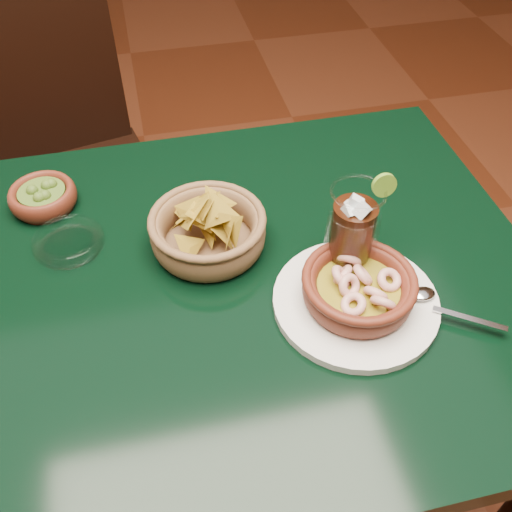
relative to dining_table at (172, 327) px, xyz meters
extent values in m
plane|color=#471C0C|center=(0.00, 0.00, -0.65)|extent=(7.00, 7.00, 0.00)
cube|color=black|center=(0.00, 0.00, 0.08)|extent=(1.20, 0.80, 0.04)
cylinder|color=black|center=(0.54, 0.34, -0.30)|extent=(0.06, 0.06, 0.71)
cube|color=black|center=(-0.19, 0.64, -0.20)|extent=(0.50, 0.50, 0.04)
cylinder|color=black|center=(-0.33, 0.42, -0.42)|extent=(0.04, 0.04, 0.45)
cylinder|color=black|center=(0.03, 0.50, -0.42)|extent=(0.04, 0.04, 0.45)
cylinder|color=black|center=(-0.40, 0.78, -0.42)|extent=(0.04, 0.04, 0.45)
cylinder|color=black|center=(-0.05, 0.86, -0.42)|extent=(0.04, 0.04, 0.45)
cube|color=black|center=(-0.23, 0.83, 0.04)|extent=(0.40, 0.12, 0.44)
cylinder|color=silver|center=(0.28, -0.10, 0.11)|extent=(0.25, 0.25, 0.01)
cylinder|color=#511E12|center=(0.28, -0.10, 0.12)|extent=(0.15, 0.15, 0.01)
torus|color=#511E12|center=(0.28, -0.10, 0.14)|extent=(0.19, 0.19, 0.04)
torus|color=#511E12|center=(0.28, -0.10, 0.16)|extent=(0.17, 0.17, 0.01)
cylinder|color=olive|center=(0.28, -0.10, 0.14)|extent=(0.13, 0.13, 0.01)
torus|color=#DCA798|center=(0.32, -0.10, 0.15)|extent=(0.05, 0.05, 0.03)
torus|color=#DCA798|center=(0.29, -0.08, 0.15)|extent=(0.04, 0.05, 0.05)
torus|color=#DCA798|center=(0.27, -0.05, 0.15)|extent=(0.04, 0.04, 0.05)
torus|color=#DCA798|center=(0.26, -0.07, 0.14)|extent=(0.05, 0.04, 0.04)
torus|color=#DCA798|center=(0.25, -0.08, 0.15)|extent=(0.04, 0.05, 0.05)
torus|color=#DCA798|center=(0.26, -0.10, 0.15)|extent=(0.04, 0.04, 0.05)
torus|color=#DCA798|center=(0.25, -0.13, 0.15)|extent=(0.04, 0.04, 0.03)
torus|color=#DCA798|center=(0.29, -0.14, 0.15)|extent=(0.04, 0.05, 0.04)
torus|color=#DCA798|center=(0.29, -0.12, 0.15)|extent=(0.04, 0.05, 0.05)
cube|color=silver|center=(0.42, -0.17, 0.12)|extent=(0.09, 0.07, 0.00)
ellipsoid|color=silver|center=(0.37, -0.11, 0.12)|extent=(0.04, 0.03, 0.01)
cylinder|color=brown|center=(0.08, 0.08, 0.10)|extent=(0.16, 0.16, 0.01)
torus|color=brown|center=(0.08, 0.08, 0.13)|extent=(0.22, 0.22, 0.06)
torus|color=brown|center=(0.08, 0.08, 0.16)|extent=(0.19, 0.19, 0.01)
cone|color=olive|center=(0.12, 0.05, 0.16)|extent=(0.05, 0.08, 0.09)
cone|color=olive|center=(0.07, 0.12, 0.16)|extent=(0.08, 0.09, 0.06)
cone|color=olive|center=(0.08, 0.08, 0.14)|extent=(0.06, 0.07, 0.07)
cone|color=olive|center=(0.07, 0.07, 0.17)|extent=(0.10, 0.04, 0.09)
cone|color=olive|center=(0.11, 0.06, 0.14)|extent=(0.05, 0.09, 0.08)
cone|color=olive|center=(0.11, 0.09, 0.16)|extent=(0.07, 0.10, 0.08)
cone|color=olive|center=(0.09, 0.11, 0.16)|extent=(0.06, 0.08, 0.06)
cone|color=olive|center=(0.11, 0.03, 0.15)|extent=(0.04, 0.09, 0.10)
cone|color=olive|center=(0.11, 0.09, 0.13)|extent=(0.10, 0.05, 0.09)
cone|color=olive|center=(0.08, 0.08, 0.15)|extent=(0.05, 0.08, 0.07)
cone|color=olive|center=(0.10, 0.06, 0.18)|extent=(0.08, 0.05, 0.06)
cone|color=olive|center=(0.05, 0.04, 0.14)|extent=(0.08, 0.07, 0.07)
cone|color=olive|center=(0.05, 0.09, 0.15)|extent=(0.09, 0.06, 0.08)
cone|color=olive|center=(0.05, 0.10, 0.16)|extent=(0.07, 0.07, 0.07)
cone|color=olive|center=(0.06, 0.11, 0.15)|extent=(0.08, 0.09, 0.04)
cone|color=olive|center=(0.07, 0.09, 0.17)|extent=(0.06, 0.08, 0.06)
cone|color=olive|center=(0.10, 0.09, 0.16)|extent=(0.08, 0.08, 0.05)
cone|color=olive|center=(0.06, 0.08, 0.18)|extent=(0.06, 0.07, 0.06)
cone|color=olive|center=(0.10, 0.11, 0.16)|extent=(0.09, 0.06, 0.07)
cone|color=olive|center=(0.08, 0.11, 0.15)|extent=(0.07, 0.05, 0.08)
cone|color=olive|center=(0.07, 0.08, 0.17)|extent=(0.07, 0.10, 0.07)
cone|color=olive|center=(0.08, 0.08, 0.18)|extent=(0.05, 0.09, 0.08)
cone|color=olive|center=(0.05, 0.09, 0.16)|extent=(0.07, 0.09, 0.07)
cone|color=olive|center=(0.09, 0.09, 0.16)|extent=(0.07, 0.08, 0.08)
cylinder|color=#511E12|center=(-0.18, 0.24, 0.10)|extent=(0.10, 0.10, 0.01)
torus|color=#511E12|center=(-0.18, 0.24, 0.12)|extent=(0.14, 0.14, 0.04)
cylinder|color=#324D16|center=(-0.18, 0.24, 0.13)|extent=(0.08, 0.08, 0.01)
sphere|color=#324D16|center=(-0.17, 0.25, 0.14)|extent=(0.02, 0.02, 0.02)
sphere|color=#324D16|center=(-0.20, 0.24, 0.14)|extent=(0.02, 0.02, 0.02)
sphere|color=#324D16|center=(-0.17, 0.25, 0.14)|extent=(0.02, 0.02, 0.02)
sphere|color=#324D16|center=(-0.19, 0.22, 0.14)|extent=(0.02, 0.02, 0.02)
sphere|color=#324D16|center=(-0.18, 0.22, 0.14)|extent=(0.02, 0.02, 0.02)
cylinder|color=white|center=(0.28, -0.03, 0.10)|extent=(0.08, 0.08, 0.01)
torus|color=white|center=(0.28, -0.03, 0.18)|extent=(0.16, 0.16, 0.09)
cylinder|color=black|center=(0.28, -0.03, 0.17)|extent=(0.06, 0.06, 0.13)
cube|color=silver|center=(0.28, -0.02, 0.23)|extent=(0.03, 0.03, 0.03)
cube|color=silver|center=(0.28, -0.03, 0.24)|extent=(0.03, 0.03, 0.03)
cube|color=silver|center=(0.27, -0.03, 0.23)|extent=(0.03, 0.03, 0.03)
cube|color=silver|center=(0.29, -0.04, 0.24)|extent=(0.03, 0.03, 0.03)
cube|color=silver|center=(0.29, -0.03, 0.23)|extent=(0.03, 0.03, 0.03)
torus|color=white|center=(0.28, -0.03, 0.26)|extent=(0.08, 0.08, 0.00)
cylinder|color=#5B8B22|center=(0.32, -0.03, 0.27)|extent=(0.04, 0.01, 0.04)
cylinder|color=white|center=(-0.14, 0.12, 0.10)|extent=(0.10, 0.10, 0.01)
torus|color=white|center=(-0.14, 0.12, 0.11)|extent=(0.12, 0.12, 0.03)
camera|label=1|loc=(0.01, -0.59, 0.77)|focal=40.00mm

